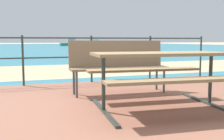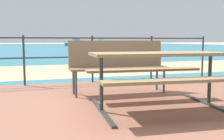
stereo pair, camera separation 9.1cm
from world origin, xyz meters
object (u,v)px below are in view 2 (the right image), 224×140
Objects in this scene: park_bench at (118,62)px; boat_mid at (78,44)px; picnic_table at (158,65)px; boat_near at (100,45)px.

boat_mid is (8.62, 48.25, -0.20)m from park_bench.
boat_mid is (8.48, 49.51, -0.24)m from picnic_table.
park_bench is 0.40× the size of boat_near.
picnic_table is 0.45× the size of boat_near.
picnic_table is at bearing -103.45° from boat_mid.
boat_mid is at bearing -160.04° from boat_near.
boat_mid is at bearing 85.02° from picnic_table.
park_bench is 31.44m from boat_near.
picnic_table is 50.23m from boat_mid.
boat_mid reaches higher than boat_near.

